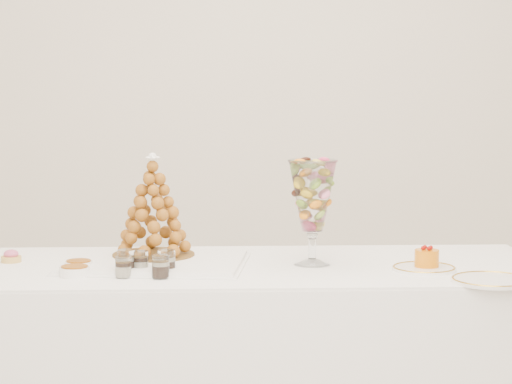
{
  "coord_description": "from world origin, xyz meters",
  "views": [
    {
      "loc": [
        -0.04,
        -2.99,
        1.3
      ],
      "look_at": [
        -0.02,
        0.22,
        0.93
      ],
      "focal_mm": 70.0,
      "sensor_mm": 36.0,
      "label": 1
    }
  ],
  "objects": [
    {
      "name": "verrine_c",
      "position": [
        -0.3,
        0.06,
        0.74
      ],
      "size": [
        0.07,
        0.07,
        0.07
      ],
      "primitive_type": "cylinder",
      "rotation": [
        0.0,
        0.0,
        -0.25
      ],
      "color": "white",
      "rests_on": "buffet_table"
    },
    {
      "name": "cake_plate",
      "position": [
        0.51,
        0.11,
        0.7
      ],
      "size": [
        0.2,
        0.2,
        0.01
      ],
      "primitive_type": "cylinder",
      "color": "white",
      "rests_on": "buffet_table"
    },
    {
      "name": "macaron_vase",
      "position": [
        0.16,
        0.21,
        0.92
      ],
      "size": [
        0.16,
        0.16,
        0.34
      ],
      "color": "white",
      "rests_on": "buffet_table"
    },
    {
      "name": "pink_tart",
      "position": [
        -0.83,
        0.26,
        0.72
      ],
      "size": [
        0.07,
        0.07,
        0.04
      ],
      "color": "tan",
      "rests_on": "buffet_table"
    },
    {
      "name": "mousse_cake",
      "position": [
        0.52,
        0.12,
        0.74
      ],
      "size": [
        0.08,
        0.08,
        0.07
      ],
      "color": "orange",
      "rests_on": "cake_plate"
    },
    {
      "name": "ramekin_front",
      "position": [
        -0.58,
        0.02,
        0.71
      ],
      "size": [
        0.09,
        0.09,
        0.03
      ],
      "primitive_type": "cylinder",
      "color": "white",
      "rests_on": "buffet_table"
    },
    {
      "name": "buffet_table",
      "position": [
        -0.0,
        0.2,
        0.35
      ],
      "size": [
        1.86,
        0.79,
        0.7
      ],
      "rotation": [
        0.0,
        0.0,
        0.03
      ],
      "color": "white",
      "rests_on": "ground"
    },
    {
      "name": "ramekin_back",
      "position": [
        -0.58,
        0.12,
        0.71
      ],
      "size": [
        0.09,
        0.09,
        0.03
      ],
      "primitive_type": "cylinder",
      "color": "white",
      "rests_on": "buffet_table"
    },
    {
      "name": "verrine_b",
      "position": [
        -0.38,
        0.07,
        0.73
      ],
      "size": [
        0.06,
        0.06,
        0.07
      ],
      "primitive_type": "cylinder",
      "rotation": [
        0.0,
        0.0,
        -0.33
      ],
      "color": "white",
      "rests_on": "buffet_table"
    },
    {
      "name": "verrine_d",
      "position": [
        -0.42,
        -0.0,
        0.73
      ],
      "size": [
        0.06,
        0.06,
        0.06
      ],
      "primitive_type": "cylinder",
      "rotation": [
        0.0,
        0.0,
        -0.24
      ],
      "color": "white",
      "rests_on": "buffet_table"
    },
    {
      "name": "spare_plate",
      "position": [
        0.68,
        -0.08,
        0.7
      ],
      "size": [
        0.24,
        0.24,
        0.01
      ],
      "primitive_type": "cylinder",
      "color": "white",
      "rests_on": "buffet_table"
    },
    {
      "name": "verrine_e",
      "position": [
        -0.31,
        -0.01,
        0.73
      ],
      "size": [
        0.06,
        0.06,
        0.07
      ],
      "primitive_type": "cylinder",
      "rotation": [
        0.0,
        0.0,
        0.23
      ],
      "color": "white",
      "rests_on": "buffet_table"
    },
    {
      "name": "verrine_a",
      "position": [
        -0.42,
        0.06,
        0.74
      ],
      "size": [
        0.06,
        0.06,
        0.07
      ],
      "primitive_type": "cylinder",
      "rotation": [
        0.0,
        0.0,
        0.15
      ],
      "color": "white",
      "rests_on": "buffet_table"
    },
    {
      "name": "lace_tray",
      "position": [
        -0.35,
        0.2,
        0.71
      ],
      "size": [
        0.6,
        0.47,
        0.02
      ],
      "primitive_type": "cube",
      "rotation": [
        0.0,
        0.0,
        -0.1
      ],
      "color": "white",
      "rests_on": "buffet_table"
    },
    {
      "name": "croquembouche",
      "position": [
        -0.36,
        0.28,
        0.88
      ],
      "size": [
        0.28,
        0.28,
        0.34
      ],
      "rotation": [
        0.0,
        0.0,
        -0.28
      ],
      "color": "brown",
      "rests_on": "lace_tray"
    }
  ]
}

